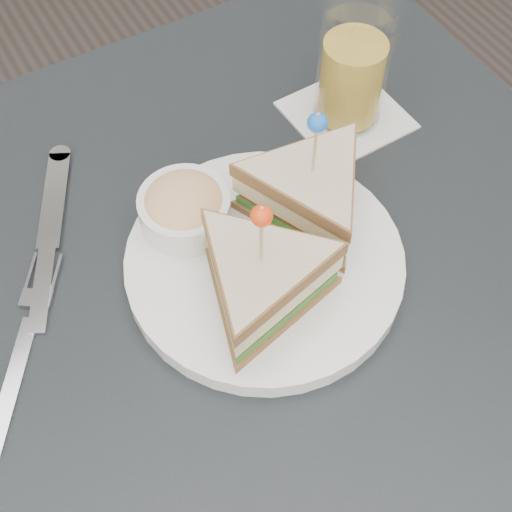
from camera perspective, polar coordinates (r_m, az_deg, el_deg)
name	(u,v)px	position (r m, az deg, el deg)	size (l,w,h in m)	color
ground_plane	(254,506)	(1.37, -0.16, -19.38)	(3.50, 3.50, 0.00)	#3F3833
table	(252,335)	(0.74, -0.29, -6.31)	(0.80, 0.80, 0.75)	black
plate_meal	(271,239)	(0.66, 1.22, 1.40)	(0.33, 0.33, 0.16)	white
cutlery_fork	(26,337)	(0.68, -17.95, -6.20)	(0.13, 0.18, 0.01)	silver
cutlery_knife	(49,241)	(0.73, -16.25, 1.18)	(0.12, 0.21, 0.01)	silver
drink_set	(353,70)	(0.78, 7.74, 14.55)	(0.12, 0.12, 0.15)	white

